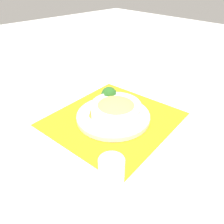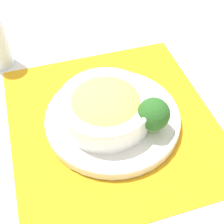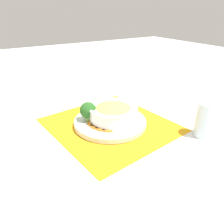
% 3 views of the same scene
% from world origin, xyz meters
% --- Properties ---
extents(ground_plane, '(4.00, 4.00, 0.00)m').
position_xyz_m(ground_plane, '(0.00, 0.00, 0.00)').
color(ground_plane, white).
extents(placemat, '(0.49, 0.46, 0.00)m').
position_xyz_m(placemat, '(0.00, 0.00, 0.00)').
color(placemat, orange).
rests_on(placemat, ground_plane).
extents(plate, '(0.27, 0.27, 0.02)m').
position_xyz_m(plate, '(0.00, 0.00, 0.02)').
color(plate, white).
rests_on(plate, placemat).
extents(bowl, '(0.18, 0.18, 0.06)m').
position_xyz_m(bowl, '(0.00, -0.01, 0.05)').
color(bowl, white).
rests_on(bowl, plate).
extents(broccoli_floret, '(0.06, 0.06, 0.07)m').
position_xyz_m(broccoli_floret, '(0.04, 0.07, 0.06)').
color(broccoli_floret, '#84AD5B').
rests_on(broccoli_floret, plate).
extents(carrot_slice_near, '(0.05, 0.05, 0.01)m').
position_xyz_m(carrot_slice_near, '(0.01, 0.06, 0.02)').
color(carrot_slice_near, orange).
rests_on(carrot_slice_near, plate).
extents(carrot_slice_middle, '(0.05, 0.05, 0.01)m').
position_xyz_m(carrot_slice_middle, '(-0.01, 0.06, 0.02)').
color(carrot_slice_middle, orange).
rests_on(carrot_slice_middle, plate).
extents(carrot_slice_far, '(0.05, 0.05, 0.01)m').
position_xyz_m(carrot_slice_far, '(-0.04, 0.05, 0.02)').
color(carrot_slice_far, orange).
rests_on(carrot_slice_far, plate).
extents(carrot_slice_extra, '(0.05, 0.05, 0.01)m').
position_xyz_m(carrot_slice_extra, '(-0.05, 0.04, 0.02)').
color(carrot_slice_extra, orange).
rests_on(carrot_slice_extra, plate).
extents(water_glass, '(0.06, 0.06, 0.12)m').
position_xyz_m(water_glass, '(-0.23, -0.23, 0.05)').
color(water_glass, silver).
rests_on(water_glass, ground_plane).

